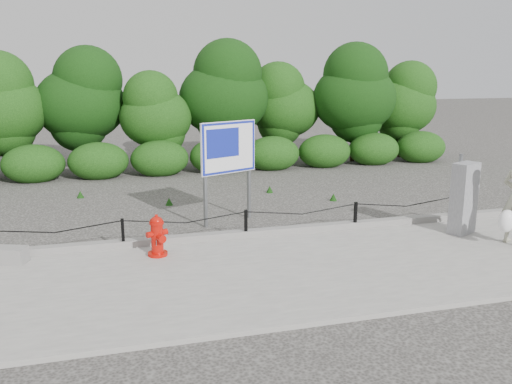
{
  "coord_description": "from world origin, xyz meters",
  "views": [
    {
      "loc": [
        -2.7,
        -10.52,
        3.56
      ],
      "look_at": [
        0.28,
        0.2,
        1.0
      ],
      "focal_mm": 38.0,
      "sensor_mm": 36.0,
      "label": 1
    }
  ],
  "objects_px": {
    "concrete_block": "(1,255)",
    "advertising_sign": "(228,152)",
    "utility_cabinet": "(464,198)",
    "fire_hydrant": "(157,236)"
  },
  "relations": [
    {
      "from": "fire_hydrant",
      "to": "utility_cabinet",
      "type": "height_order",
      "value": "utility_cabinet"
    },
    {
      "from": "concrete_block",
      "to": "utility_cabinet",
      "type": "bearing_deg",
      "value": -4.2
    },
    {
      "from": "fire_hydrant",
      "to": "concrete_block",
      "type": "bearing_deg",
      "value": 150.3
    },
    {
      "from": "concrete_block",
      "to": "utility_cabinet",
      "type": "xyz_separation_m",
      "value": [
        9.23,
        -0.68,
        0.62
      ]
    },
    {
      "from": "utility_cabinet",
      "to": "advertising_sign",
      "type": "distance_m",
      "value": 5.23
    },
    {
      "from": "concrete_block",
      "to": "advertising_sign",
      "type": "height_order",
      "value": "advertising_sign"
    },
    {
      "from": "utility_cabinet",
      "to": "advertising_sign",
      "type": "height_order",
      "value": "advertising_sign"
    },
    {
      "from": "fire_hydrant",
      "to": "advertising_sign",
      "type": "xyz_separation_m",
      "value": [
        1.85,
        2.07,
        1.22
      ]
    },
    {
      "from": "concrete_block",
      "to": "utility_cabinet",
      "type": "relative_size",
      "value": 0.54
    },
    {
      "from": "fire_hydrant",
      "to": "concrete_block",
      "type": "relative_size",
      "value": 0.87
    }
  ]
}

